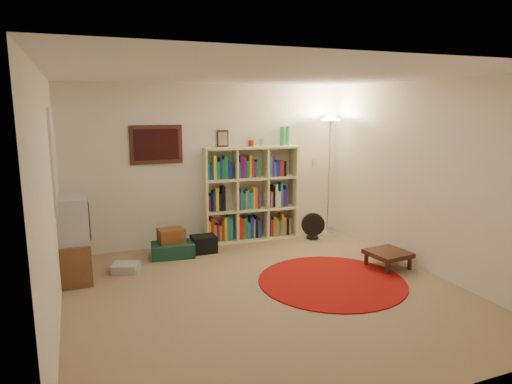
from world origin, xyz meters
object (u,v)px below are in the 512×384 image
Objects in this scene: floor_fan at (313,226)px; suitcase at (173,250)px; side_table at (388,254)px; floor_lamp at (330,137)px; bookshelf at (248,195)px; tv_stand at (68,241)px.

suitcase is at bearing -158.52° from floor_fan.
suitcase is 3.05m from side_table.
suitcase is at bearing -177.02° from floor_lamp.
bookshelf reaches higher than tv_stand.
tv_stand is (-4.08, -0.56, -1.15)m from floor_lamp.
bookshelf is 2.43m from side_table.
bookshelf is 0.91× the size of floor_lamp.
floor_lamp is (1.33, -0.30, 0.93)m from bookshelf.
bookshelf is 1.56m from suitcase.
tv_stand is 1.52m from suitcase.
suitcase is at bearing -157.94° from bookshelf.
suitcase is (-1.35, -0.44, -0.64)m from bookshelf.
suitcase is 1.20× the size of side_table.
tv_stand is at bearing -172.12° from floor_lamp.
floor_lamp is 4.27m from tv_stand.
side_table is (1.26, -2.00, -0.55)m from bookshelf.
side_table is at bearing -58.89° from floor_fan.
suitcase is at bearing 149.15° from side_table.
side_table is at bearing -92.13° from floor_lamp.
bookshelf is 2.89m from tv_stand.
floor_fan reaches higher than side_table.
bookshelf is at bearing 122.25° from side_table.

